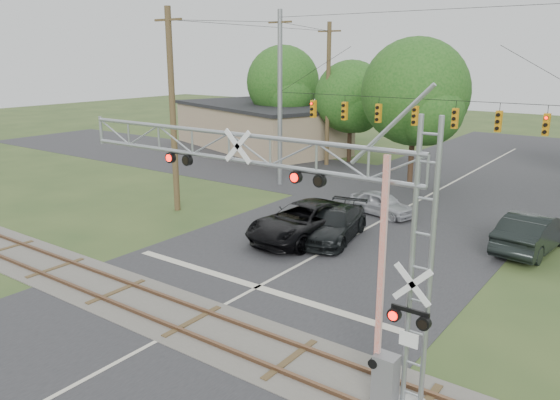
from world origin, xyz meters
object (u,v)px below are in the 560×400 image
Objects in this scene: pickup_black at (304,221)px; commercial_building at (259,126)px; car_dark at (334,224)px; crossing_gantry at (294,213)px; traffic_signal_span at (430,111)px; sedan_silver at (382,204)px.

pickup_black is 0.32× the size of commercial_building.
commercial_building is (-19.66, 19.15, 1.32)m from car_dark.
pickup_black is 27.17m from commercial_building.
crossing_gantry is at bearing -76.34° from car_dark.
traffic_signal_span reaches higher than sedan_silver.
car_dark is (-4.89, 10.51, -3.89)m from crossing_gantry.
crossing_gantry is 1.89× the size of pickup_black.
commercial_building is at bearing 151.82° from traffic_signal_span.
pickup_black reaches higher than car_dark.
car_dark is 5.15m from sedan_silver.
crossing_gantry reaches higher than sedan_silver.
commercial_building reaches higher than sedan_silver.
car_dark is 1.36× the size of sedan_silver.
crossing_gantry is at bearing -31.68° from commercial_building.
commercial_building is at bearing 68.20° from sedan_silver.
crossing_gantry is 0.61× the size of commercial_building.
sedan_silver is at bearing 84.09° from pickup_black.
sedan_silver is (-4.84, 15.66, -4.00)m from crossing_gantry.
crossing_gantry is 12.23m from car_dark.
traffic_signal_span reaches higher than commercial_building.
commercial_building reaches higher than car_dark.
crossing_gantry is 2.29× the size of car_dark.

